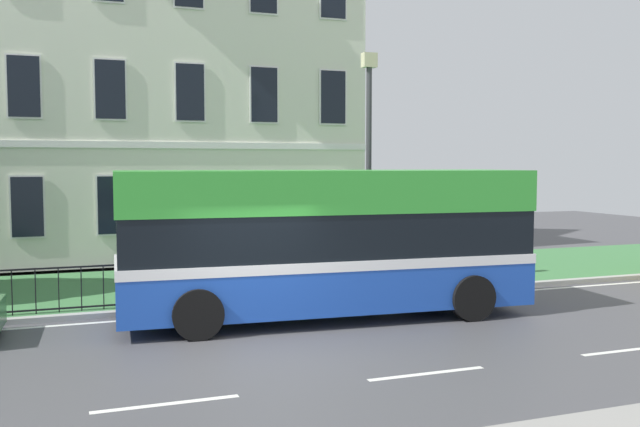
{
  "coord_description": "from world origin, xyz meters",
  "views": [
    {
      "loc": [
        -3.26,
        -11.26,
        3.26
      ],
      "look_at": [
        2.66,
        4.82,
        2.04
      ],
      "focal_mm": 39.39,
      "sensor_mm": 36.0,
      "label": 1
    }
  ],
  "objects_px": {
    "georgian_townhouse": "(135,70)",
    "single_decker_bus": "(326,240)",
    "street_lamp_post": "(369,152)",
    "litter_bin": "(442,263)"
  },
  "relations": [
    {
      "from": "georgian_townhouse",
      "to": "single_decker_bus",
      "type": "relative_size",
      "value": 1.65
    },
    {
      "from": "georgian_townhouse",
      "to": "single_decker_bus",
      "type": "height_order",
      "value": "georgian_townhouse"
    },
    {
      "from": "litter_bin",
      "to": "single_decker_bus",
      "type": "bearing_deg",
      "value": -150.82
    },
    {
      "from": "litter_bin",
      "to": "street_lamp_post",
      "type": "bearing_deg",
      "value": 175.23
    },
    {
      "from": "georgian_townhouse",
      "to": "street_lamp_post",
      "type": "bearing_deg",
      "value": -65.72
    },
    {
      "from": "georgian_townhouse",
      "to": "litter_bin",
      "type": "relative_size",
      "value": 13.85
    },
    {
      "from": "georgian_townhouse",
      "to": "single_decker_bus",
      "type": "xyz_separation_m",
      "value": [
        2.62,
        -12.92,
        -5.02
      ]
    },
    {
      "from": "street_lamp_post",
      "to": "litter_bin",
      "type": "height_order",
      "value": "street_lamp_post"
    },
    {
      "from": "street_lamp_post",
      "to": "single_decker_bus",
      "type": "bearing_deg",
      "value": -130.13
    },
    {
      "from": "street_lamp_post",
      "to": "litter_bin",
      "type": "xyz_separation_m",
      "value": [
        2.05,
        -0.17,
        -2.9
      ]
    }
  ]
}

